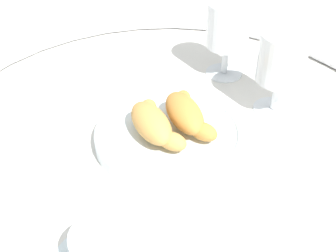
{
  "coord_description": "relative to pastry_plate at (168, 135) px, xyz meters",
  "views": [
    {
      "loc": [
        0.55,
        0.02,
        0.46
      ],
      "look_at": [
        0.01,
        -0.0,
        0.03
      ],
      "focal_mm": 49.49,
      "sensor_mm": 36.0,
      "label": 1
    }
  ],
  "objects": [
    {
      "name": "sugar_packet",
      "position": [
        0.01,
        -0.25,
        -0.01
      ],
      "size": [
        0.05,
        0.04,
        0.01
      ],
      "primitive_type": "cube",
      "rotation": [
        0.0,
        0.0,
        0.1
      ],
      "color": "white",
      "rests_on": "ground_plane"
    },
    {
      "name": "croissant_large",
      "position": [
        0.01,
        -0.02,
        0.03
      ],
      "size": [
        0.12,
        0.1,
        0.04
      ],
      "color": "#D6994C",
      "rests_on": "pastry_plate"
    },
    {
      "name": "table_chrome_rim",
      "position": [
        -0.01,
        0.0,
        -0.0
      ],
      "size": [
        0.79,
        0.79,
        0.02
      ],
      "primitive_type": "torus",
      "color": "silver",
      "rests_on": "ground_plane"
    },
    {
      "name": "ground_plane",
      "position": [
        -0.01,
        0.0,
        -0.01
      ],
      "size": [
        2.2,
        2.2,
        0.0
      ],
      "primitive_type": "plane",
      "color": "silver"
    },
    {
      "name": "juice_glass_left",
      "position": [
        -0.09,
        0.17,
        0.08
      ],
      "size": [
        0.08,
        0.08,
        0.14
      ],
      "color": "white",
      "rests_on": "ground_plane"
    },
    {
      "name": "pastry_plate",
      "position": [
        0.0,
        0.0,
        0.0
      ],
      "size": [
        0.23,
        0.23,
        0.02
      ],
      "color": "silver",
      "rests_on": "ground_plane"
    },
    {
      "name": "juice_glass_right",
      "position": [
        -0.2,
        0.1,
        0.08
      ],
      "size": [
        0.08,
        0.08,
        0.14
      ],
      "color": "white",
      "rests_on": "ground_plane"
    },
    {
      "name": "croissant_small",
      "position": [
        -0.01,
        0.03,
        0.03
      ],
      "size": [
        0.13,
        0.1,
        0.04
      ],
      "color": "#CC893D",
      "rests_on": "pastry_plate"
    }
  ]
}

